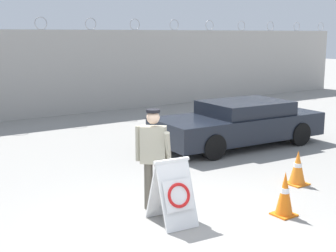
# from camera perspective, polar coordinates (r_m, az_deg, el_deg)

# --- Properties ---
(ground_plane) EXTENTS (90.00, 90.00, 0.00)m
(ground_plane) POSITION_cam_1_polar(r_m,az_deg,el_deg) (7.53, 0.80, -12.62)
(ground_plane) COLOR gray
(barricade_sign) EXTENTS (0.66, 0.83, 1.08)m
(barricade_sign) POSITION_cam_1_polar(r_m,az_deg,el_deg) (7.62, 0.62, -8.04)
(barricade_sign) COLOR white
(barricade_sign) RESTS_ON ground_plane
(security_guard) EXTENTS (0.52, 0.64, 1.78)m
(security_guard) POSITION_cam_1_polar(r_m,az_deg,el_deg) (8.09, -1.80, -3.45)
(security_guard) COLOR #514C42
(security_guard) RESTS_ON ground_plane
(traffic_cone_near) EXTENTS (0.40, 0.40, 0.71)m
(traffic_cone_near) POSITION_cam_1_polar(r_m,az_deg,el_deg) (9.94, 15.53, -4.93)
(traffic_cone_near) COLOR orange
(traffic_cone_near) RESTS_ON ground_plane
(traffic_cone_mid) EXTENTS (0.35, 0.35, 0.77)m
(traffic_cone_mid) POSITION_cam_1_polar(r_m,az_deg,el_deg) (8.22, 14.05, -8.03)
(traffic_cone_mid) COLOR orange
(traffic_cone_mid) RESTS_ON ground_plane
(parked_car_far_side) EXTENTS (4.84, 2.19, 1.22)m
(parked_car_far_side) POSITION_cam_1_polar(r_m,az_deg,el_deg) (13.01, 8.69, 0.37)
(parked_car_far_side) COLOR black
(parked_car_far_side) RESTS_ON ground_plane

